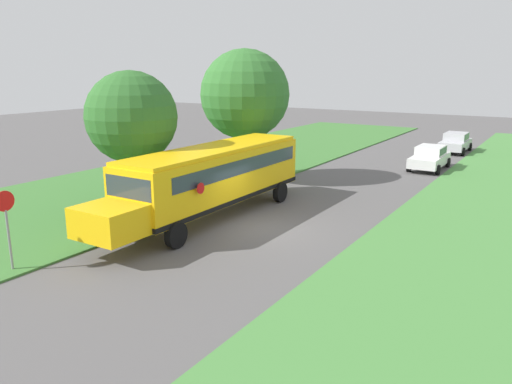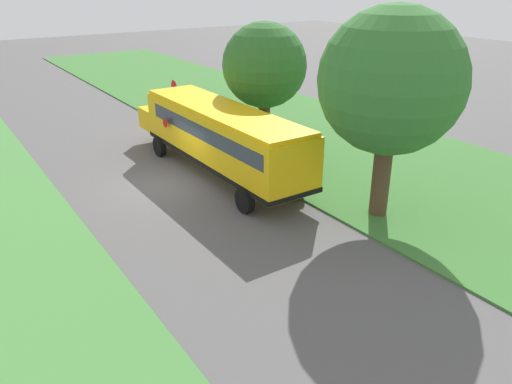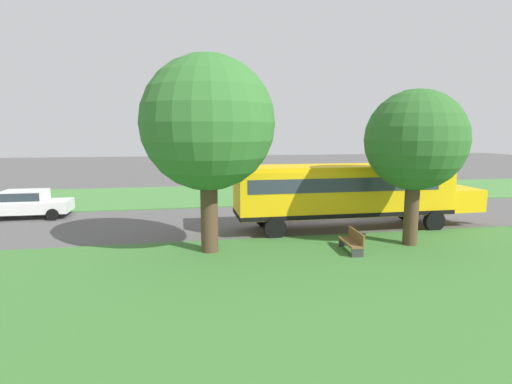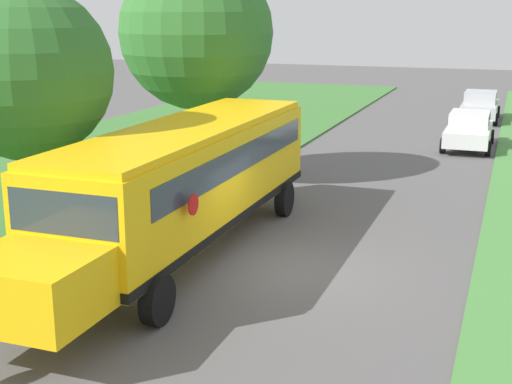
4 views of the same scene
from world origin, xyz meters
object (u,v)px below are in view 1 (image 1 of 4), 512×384
(car_silver_middle, at_px, (455,141))
(oak_tree_roadside_mid, at_px, (244,95))
(stop_sign, at_px, (7,221))
(car_white_nearest, at_px, (430,156))
(school_bus, at_px, (212,176))
(park_bench, at_px, (169,190))
(oak_tree_beside_bus, at_px, (130,118))

(car_silver_middle, height_order, oak_tree_roadside_mid, oak_tree_roadside_mid)
(oak_tree_roadside_mid, relative_size, stop_sign, 2.79)
(car_silver_middle, distance_m, stop_sign, 34.21)
(car_white_nearest, bearing_deg, oak_tree_roadside_mid, -131.21)
(school_bus, distance_m, stop_sign, 8.69)
(school_bus, bearing_deg, car_silver_middle, 77.48)
(school_bus, bearing_deg, car_white_nearest, 71.53)
(car_silver_middle, height_order, park_bench, car_silver_middle)
(oak_tree_roadside_mid, bearing_deg, park_bench, -100.43)
(park_bench, bearing_deg, oak_tree_beside_bus, -81.85)
(car_silver_middle, bearing_deg, school_bus, -102.52)
(car_silver_middle, relative_size, stop_sign, 1.61)
(stop_sign, relative_size, park_bench, 1.68)
(car_silver_middle, height_order, stop_sign, stop_sign)
(car_silver_middle, relative_size, oak_tree_roadside_mid, 0.57)
(oak_tree_roadside_mid, bearing_deg, car_white_nearest, 48.79)
(school_bus, bearing_deg, oak_tree_beside_bus, -159.35)
(school_bus, distance_m, car_white_nearest, 17.50)
(car_white_nearest, height_order, stop_sign, stop_sign)
(car_white_nearest, distance_m, stop_sign, 26.14)
(oak_tree_beside_bus, xyz_separation_m, stop_sign, (1.63, -7.17, -2.64))
(school_bus, xyz_separation_m, car_silver_middle, (5.53, 24.90, -1.05))
(car_white_nearest, xyz_separation_m, park_bench, (-9.42, -15.12, -0.40))
(school_bus, xyz_separation_m, stop_sign, (-1.87, -8.49, -0.19))
(school_bus, relative_size, oak_tree_beside_bus, 1.92)
(car_silver_middle, relative_size, oak_tree_beside_bus, 0.68)
(car_white_nearest, height_order, oak_tree_roadside_mid, oak_tree_roadside_mid)
(oak_tree_roadside_mid, bearing_deg, oak_tree_beside_bus, -94.28)
(school_bus, bearing_deg, stop_sign, -102.42)
(park_bench, bearing_deg, car_silver_middle, 68.12)
(oak_tree_beside_bus, xyz_separation_m, oak_tree_roadside_mid, (0.62, 8.28, 0.69))
(oak_tree_beside_bus, bearing_deg, school_bus, 20.65)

